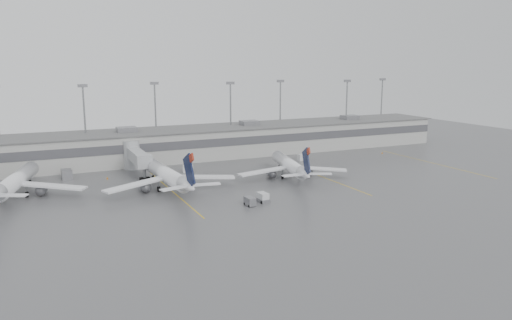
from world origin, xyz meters
name	(u,v)px	position (x,y,z in m)	size (l,w,h in m)	color
ground	(306,212)	(0.00, 0.00, 0.00)	(260.00, 260.00, 0.00)	#4F4F51
terminal	(200,142)	(-0.01, 57.98, 4.17)	(152.00, 17.00, 9.45)	#AAA9A4
light_masts	(193,112)	(0.00, 63.75, 12.03)	(142.40, 8.00, 20.60)	gray
jet_bridge_right	(135,156)	(-20.50, 45.72, 3.87)	(4.00, 17.20, 7.00)	#9D9FA2
stand_markings	(250,183)	(0.00, 24.00, 0.01)	(105.25, 40.00, 0.01)	#E2B30D
jet_far_left	(15,181)	(-46.53, 32.61, 3.14)	(26.94, 30.59, 10.09)	white
jet_mid_left	(168,175)	(-17.95, 25.51, 3.14)	(27.83, 31.25, 10.11)	white
jet_mid_right	(290,165)	(10.44, 24.84, 2.88)	(24.93, 28.25, 9.26)	white
baggage_tug	(263,198)	(-4.11, 9.07, 0.71)	(2.02, 2.94, 1.81)	silver
baggage_cart	(250,201)	(-7.31, 7.87, 0.83)	(1.61, 2.59, 1.60)	slate
gse_uld_b	(188,169)	(-9.20, 40.02, 0.87)	(2.45, 1.63, 1.73)	silver
gse_uld_c	(302,157)	(23.15, 41.28, 0.85)	(2.39, 1.60, 1.69)	silver
gse_loader	(67,174)	(-36.22, 44.66, 1.09)	(2.18, 3.49, 2.18)	slate
cone_a	(1,192)	(-49.24, 36.11, 0.39)	(0.48, 0.48, 0.77)	orange
cone_b	(107,178)	(-27.95, 40.73, 0.30)	(0.38, 0.38, 0.60)	orange
cone_c	(289,161)	(18.45, 40.09, 0.38)	(0.47, 0.47, 0.75)	orange
cone_d	(382,153)	(49.22, 40.42, 0.31)	(0.40, 0.40, 0.63)	orange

